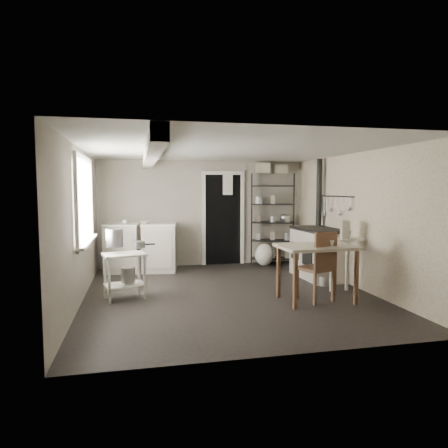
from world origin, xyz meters
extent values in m
plane|color=black|center=(0.00, 0.00, 0.00)|extent=(5.00, 5.00, 0.00)
plane|color=beige|center=(0.00, 0.00, 2.30)|extent=(5.00, 5.00, 0.00)
cube|color=#A79F8F|center=(0.00, 2.50, 1.15)|extent=(4.50, 0.02, 2.30)
cube|color=#A79F8F|center=(0.00, -2.50, 1.15)|extent=(4.50, 0.02, 2.30)
cube|color=#A79F8F|center=(-2.25, 0.00, 1.15)|extent=(0.02, 5.00, 2.30)
cube|color=#A79F8F|center=(2.25, 0.00, 1.15)|extent=(0.02, 5.00, 2.30)
cylinder|color=#AFB0B2|center=(-1.76, 0.05, 0.94)|extent=(0.33, 0.33, 0.28)
cylinder|color=#AFB0B2|center=(-1.40, -0.11, 0.85)|extent=(0.19, 0.19, 0.10)
cylinder|color=#AFB0B2|center=(-1.57, -0.06, 0.39)|extent=(0.28, 0.28, 0.23)
imported|color=silver|center=(-1.28, 1.95, 0.95)|extent=(0.34, 0.34, 0.07)
imported|color=silver|center=(-1.67, 1.97, 0.96)|extent=(0.13, 0.13, 0.09)
imported|color=silver|center=(1.22, 2.22, 1.36)|extent=(0.08, 0.08, 0.17)
cube|color=#BCB397|center=(1.31, 2.23, 2.01)|extent=(0.41, 0.38, 0.22)
cube|color=#BCB397|center=(1.70, 2.24, 1.99)|extent=(0.34, 0.33, 0.19)
cube|color=#BCB397|center=(1.91, -0.27, 1.01)|extent=(0.18, 0.23, 0.30)
imported|color=silver|center=(1.36, -0.85, 0.80)|extent=(0.12, 0.12, 0.09)
ellipsoid|color=white|center=(1.30, 2.11, 0.24)|extent=(0.47, 0.42, 0.49)
cylinder|color=silver|center=(1.72, 0.14, 0.07)|extent=(0.16, 0.16, 0.16)
camera|label=1|loc=(-1.41, -6.20, 1.68)|focal=32.00mm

